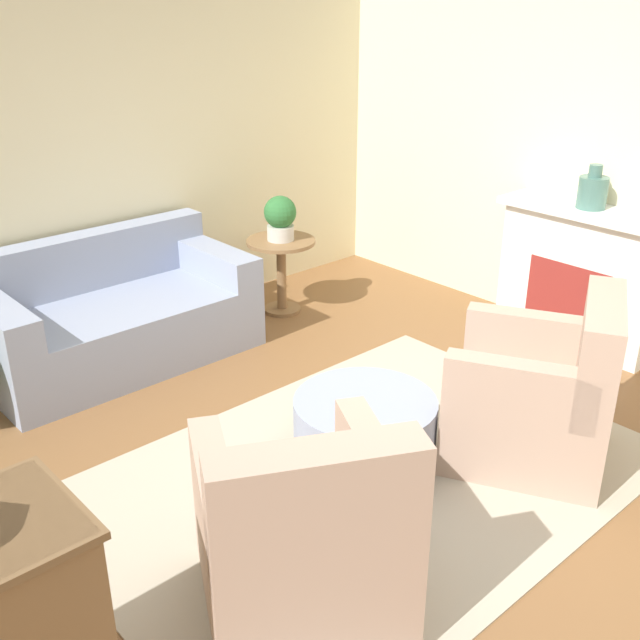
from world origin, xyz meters
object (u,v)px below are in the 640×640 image
at_px(armchair_left, 303,541).
at_px(potted_plant_on_side_table, 280,217).
at_px(ottoman_table, 365,421).
at_px(vase_mantel_near, 593,191).
at_px(side_table, 281,262).
at_px(armchair_right, 540,399).
at_px(couch, 115,317).

height_order(armchair_left, potted_plant_on_side_table, armchair_left).
xyz_separation_m(ottoman_table, vase_mantel_near, (2.36, 0.06, 0.93)).
bearing_deg(potted_plant_on_side_table, side_table, 0.00).
relative_size(armchair_left, armchair_right, 1.00).
bearing_deg(potted_plant_on_side_table, vase_mantel_near, -56.72).
bearing_deg(armchair_right, ottoman_table, 140.65).
bearing_deg(side_table, armchair_left, -127.87).
relative_size(couch, potted_plant_on_side_table, 5.25).
height_order(couch, ottoman_table, couch).
bearing_deg(armchair_left, vase_mantel_near, 11.62).
xyz_separation_m(ottoman_table, potted_plant_on_side_table, (1.06, 2.04, 0.57)).
height_order(armchair_left, vase_mantel_near, vase_mantel_near).
xyz_separation_m(side_table, potted_plant_on_side_table, (-0.00, 0.00, 0.39)).
relative_size(armchair_left, ottoman_table, 1.40).
bearing_deg(armchair_left, potted_plant_on_side_table, 52.13).
distance_m(armchair_left, vase_mantel_near, 3.54).
distance_m(couch, vase_mantel_near, 3.59).
bearing_deg(side_table, ottoman_table, -117.44).
bearing_deg(side_table, potted_plant_on_side_table, 180.00).
xyz_separation_m(couch, ottoman_table, (0.41, -2.17, -0.06)).
bearing_deg(vase_mantel_near, armchair_right, -156.29).
distance_m(armchair_left, ottoman_table, 1.21).
distance_m(armchair_right, side_table, 2.69).
xyz_separation_m(armchair_left, side_table, (2.08, 2.67, 0.06)).
distance_m(couch, side_table, 1.48).
bearing_deg(armchair_left, armchair_right, 0.00).
bearing_deg(couch, armchair_right, -67.05).
bearing_deg(armchair_left, side_table, 52.13).
height_order(armchair_left, armchair_right, same).
distance_m(side_table, potted_plant_on_side_table, 0.39).
height_order(armchair_left, side_table, armchair_left).
relative_size(armchair_left, side_table, 1.82).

